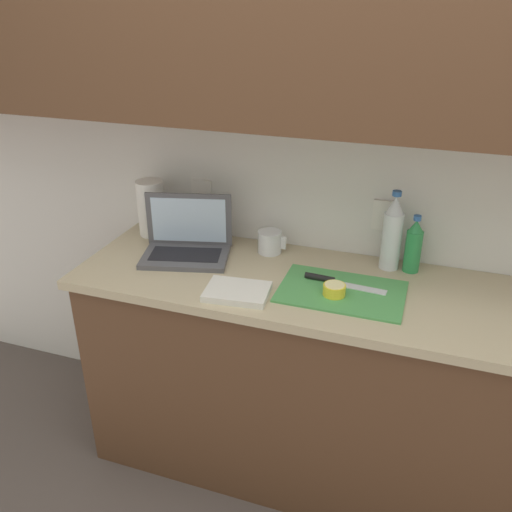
% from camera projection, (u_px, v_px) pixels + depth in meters
% --- Properties ---
extents(ground_plane, '(12.00, 12.00, 0.00)m').
position_uv_depth(ground_plane, '(331.00, 468.00, 2.33)').
color(ground_plane, '#564C47').
rests_on(ground_plane, ground).
extents(wall_back, '(5.20, 0.38, 2.60)m').
position_uv_depth(wall_back, '(373.00, 85.00, 1.83)').
color(wall_back, white).
rests_on(wall_back, ground_plane).
extents(counter_unit, '(2.03, 0.59, 0.89)m').
position_uv_depth(counter_unit, '(344.00, 385.00, 2.12)').
color(counter_unit, brown).
rests_on(counter_unit, ground_plane).
extents(laptop, '(0.38, 0.30, 0.24)m').
position_uv_depth(laptop, '(187.00, 241.00, 2.16)').
color(laptop, '#515156').
rests_on(laptop, counter_unit).
extents(cutting_board, '(0.44, 0.29, 0.01)m').
position_uv_depth(cutting_board, '(342.00, 292.00, 1.90)').
color(cutting_board, '#4C9E51').
rests_on(cutting_board, counter_unit).
extents(knife, '(0.30, 0.05, 0.02)m').
position_uv_depth(knife, '(331.00, 280.00, 1.95)').
color(knife, silver).
rests_on(knife, cutting_board).
extents(lemon_half_cut, '(0.08, 0.08, 0.04)m').
position_uv_depth(lemon_half_cut, '(334.00, 290.00, 1.87)').
color(lemon_half_cut, yellow).
rests_on(lemon_half_cut, cutting_board).
extents(bottle_green_soda, '(0.06, 0.06, 0.22)m').
position_uv_depth(bottle_green_soda, '(413.00, 246.00, 2.01)').
color(bottle_green_soda, '#2D934C').
rests_on(bottle_green_soda, counter_unit).
extents(bottle_oil_tall, '(0.07, 0.07, 0.31)m').
position_uv_depth(bottle_oil_tall, '(392.00, 233.00, 2.02)').
color(bottle_oil_tall, silver).
rests_on(bottle_oil_tall, counter_unit).
extents(measuring_cup, '(0.12, 0.10, 0.09)m').
position_uv_depth(measuring_cup, '(270.00, 242.00, 2.18)').
color(measuring_cup, silver).
rests_on(measuring_cup, counter_unit).
extents(paper_towel_roll, '(0.12, 0.12, 0.24)m').
position_uv_depth(paper_towel_roll, '(151.00, 208.00, 2.31)').
color(paper_towel_roll, white).
rests_on(paper_towel_roll, counter_unit).
extents(dish_towel, '(0.24, 0.18, 0.02)m').
position_uv_depth(dish_towel, '(237.00, 292.00, 1.89)').
color(dish_towel, silver).
rests_on(dish_towel, counter_unit).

